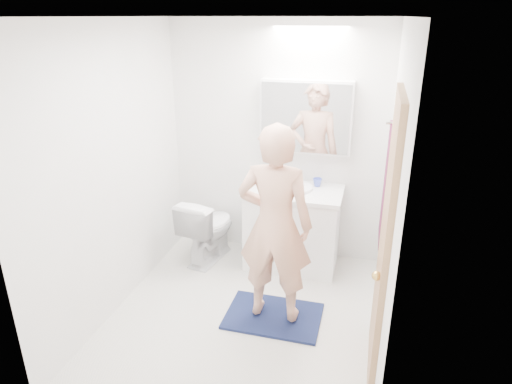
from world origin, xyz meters
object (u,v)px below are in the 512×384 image
(medicine_cabinet, at_px, (306,117))
(person, at_px, (275,225))
(soap_bottle_b, at_px, (280,174))
(toilet, at_px, (208,228))
(toothbrush_cup, at_px, (317,182))
(soap_bottle_a, at_px, (272,171))
(vanity_cabinet, at_px, (292,230))

(medicine_cabinet, bearing_deg, person, -91.95)
(person, relative_size, soap_bottle_b, 8.97)
(person, bearing_deg, soap_bottle_b, -79.80)
(toilet, height_order, person, person)
(toothbrush_cup, bearing_deg, soap_bottle_a, -178.76)
(vanity_cabinet, height_order, toothbrush_cup, toothbrush_cup)
(person, relative_size, soap_bottle_a, 6.67)
(person, height_order, soap_bottle_a, person)
(person, bearing_deg, medicine_cabinet, -91.80)
(soap_bottle_b, bearing_deg, medicine_cabinet, 7.27)
(medicine_cabinet, relative_size, toilet, 1.25)
(medicine_cabinet, distance_m, soap_bottle_b, 0.63)
(person, bearing_deg, soap_bottle_a, -75.50)
(soap_bottle_a, distance_m, toothbrush_cup, 0.47)
(medicine_cabinet, height_order, toothbrush_cup, medicine_cabinet)
(soap_bottle_a, relative_size, toothbrush_cup, 2.76)
(vanity_cabinet, xyz_separation_m, medicine_cabinet, (0.06, 0.21, 1.11))
(vanity_cabinet, relative_size, person, 0.55)
(toilet, relative_size, soap_bottle_a, 2.86)
(soap_bottle_b, distance_m, toothbrush_cup, 0.39)
(medicine_cabinet, xyz_separation_m, soap_bottle_b, (-0.24, -0.03, -0.59))
(toilet, bearing_deg, soap_bottle_b, -146.31)
(person, bearing_deg, toothbrush_cup, -99.60)
(soap_bottle_a, bearing_deg, person, -75.65)
(soap_bottle_a, height_order, toothbrush_cup, soap_bottle_a)
(toilet, relative_size, toothbrush_cup, 7.88)
(person, distance_m, soap_bottle_a, 1.12)
(toilet, distance_m, soap_bottle_a, 0.89)
(person, xyz_separation_m, toothbrush_cup, (0.19, 1.09, -0.01))
(vanity_cabinet, height_order, toilet, vanity_cabinet)
(soap_bottle_a, distance_m, soap_bottle_b, 0.09)
(vanity_cabinet, relative_size, toilet, 1.28)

